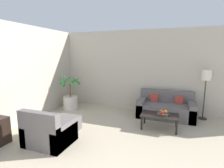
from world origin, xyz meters
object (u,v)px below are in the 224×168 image
coffee_table (160,116)px  fruit_bowl (163,114)px  armchair (49,132)px  ottoman (67,124)px  floor_lamp (206,79)px  sofa_loveseat (166,108)px  potted_palm (70,98)px  apple_red (162,112)px  apple_green (161,111)px  orange_fruit (166,111)px

coffee_table → fruit_bowl: size_ratio=3.33×
armchair → ottoman: bearing=93.0°
ottoman → coffee_table: bearing=22.6°
ottoman → armchair: bearing=-87.0°
floor_lamp → sofa_loveseat: bearing=-170.3°
floor_lamp → ottoman: (-3.34, -2.05, -1.03)m
sofa_loveseat → fruit_bowl: bearing=-91.1°
potted_palm → armchair: size_ratio=1.43×
floor_lamp → apple_red: (-1.10, -1.23, -0.73)m
potted_palm → coffee_table: (3.08, -0.63, -0.07)m
apple_red → sofa_loveseat: bearing=87.6°
apple_green → orange_fruit: (0.11, -0.02, 0.01)m
floor_lamp → orange_fruit: size_ratio=17.68×
sofa_loveseat → floor_lamp: floor_lamp is taller
floor_lamp → apple_green: (-1.12, -1.11, -0.73)m
apple_green → orange_fruit: 0.11m
apple_red → armchair: 2.69m
apple_red → armchair: bearing=-145.2°
coffee_table → apple_green: bearing=44.8°
floor_lamp → armchair: 4.40m
sofa_loveseat → armchair: size_ratio=1.80×
apple_green → armchair: armchair is taller
apple_green → orange_fruit: size_ratio=0.84×
floor_lamp → apple_red: bearing=-131.9°
potted_palm → fruit_bowl: (3.15, -0.64, 0.01)m
sofa_loveseat → ottoman: bearing=-140.7°
potted_palm → ottoman: size_ratio=2.21×
coffee_table → ottoman: (-2.18, -0.91, -0.15)m
fruit_bowl → potted_palm: bearing=168.6°
apple_red → coffee_table: bearing=122.4°
sofa_loveseat → apple_green: 0.95m
fruit_bowl → apple_green: apple_green is taller
orange_fruit → coffee_table: bearing=-177.5°
apple_red → ottoman: (-2.24, -0.82, -0.30)m
ottoman → floor_lamp: bearing=31.5°
sofa_loveseat → ottoman: size_ratio=2.79×
apple_red → apple_green: size_ratio=1.18×
sofa_loveseat → coffee_table: size_ratio=1.78×
orange_fruit → apple_red: bearing=-133.0°
sofa_loveseat → orange_fruit: sofa_loveseat is taller
fruit_bowl → apple_red: bearing=-106.9°
coffee_table → armchair: 2.69m
coffee_table → apple_red: 0.18m
apple_green → fruit_bowl: bearing=-37.6°
fruit_bowl → coffee_table: bearing=175.7°
potted_palm → armchair: 2.43m
orange_fruit → armchair: armchair is taller
coffee_table → orange_fruit: size_ratio=11.20×
floor_lamp → armchair: floor_lamp is taller
coffee_table → apple_green: (0.03, 0.03, 0.14)m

